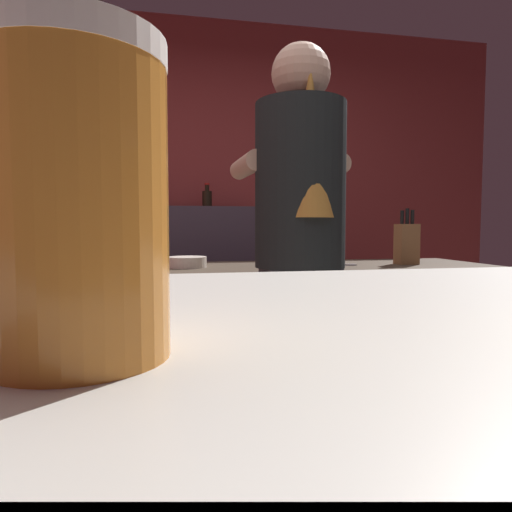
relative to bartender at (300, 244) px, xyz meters
The scene contains 10 objects.
wall_back 2.01m from the bartender, 99.45° to the left, with size 5.20×0.10×2.70m, color maroon.
prep_counter 0.74m from the bartender, 87.01° to the left, with size 2.10×0.60×0.91m, color #483B2E.
back_shelf 1.75m from the bartender, 99.91° to the left, with size 0.97×0.36×1.24m, color #3F3442.
bartender is the anchor object (origin of this frame).
knife_block 0.78m from the bartender, 30.65° to the left, with size 0.10×0.08×0.28m.
mixing_bowl 0.61m from the bartender, 132.58° to the left, with size 0.18×0.18×0.05m, color beige.
chefs_knife 0.51m from the bartender, 55.49° to the left, with size 0.24×0.03×0.01m, color silver.
pint_glass_far 1.49m from the bartender, 110.98° to the right, with size 0.08×0.08×0.15m.
bottle_hot_sauce 1.82m from the bartender, 112.31° to the left, with size 0.07×0.07×0.23m.
bottle_vinegar 1.74m from the bartender, 96.75° to the left, with size 0.07×0.07×0.18m.
Camera 1 is at (-0.17, -1.37, 1.09)m, focal length 31.06 mm.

